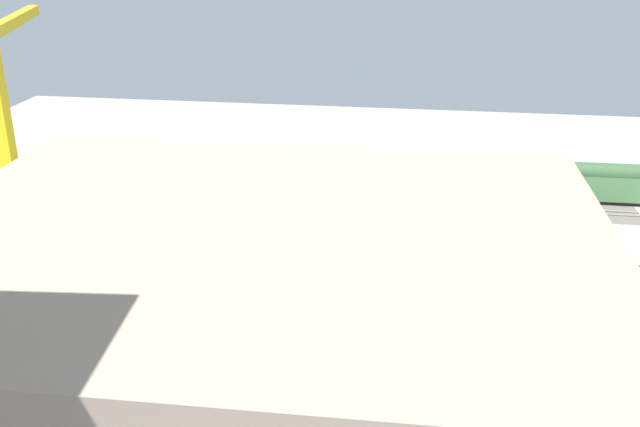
{
  "coord_description": "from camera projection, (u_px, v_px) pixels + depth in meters",
  "views": [
    {
      "loc": [
        -16.57,
        86.32,
        40.94
      ],
      "look_at": [
        -3.88,
        -0.15,
        5.17
      ],
      "focal_mm": 40.76,
      "sensor_mm": 36.0,
      "label": 1
    }
  ],
  "objects": [
    {
      "name": "rail_bed",
      "position": [
        315.0,
        193.0,
        116.07
      ],
      "size": [
        98.29,
        13.76,
        0.01
      ],
      "primitive_type": "cube",
      "rotation": [
        0.0,
        0.0,
        0.01
      ],
      "color": "#665E54",
      "rests_on": "ground"
    },
    {
      "name": "street_tree_1",
      "position": [
        53.0,
        195.0,
        99.79
      ],
      "size": [
        5.24,
        5.24,
        8.12
      ],
      "color": "brown",
      "rests_on": "ground"
    },
    {
      "name": "street_tree_2",
      "position": [
        149.0,
        202.0,
        98.28
      ],
      "size": [
        6.13,
        6.13,
        8.22
      ],
      "color": "brown",
      "rests_on": "ground"
    },
    {
      "name": "platform_canopy_far",
      "position": [
        253.0,
        170.0,
        114.72
      ],
      "size": [
        60.28,
        4.81,
        4.04
      ],
      "color": "#B73328",
      "rests_on": "ground"
    },
    {
      "name": "construction_roof_slab",
      "position": [
        171.0,
        207.0,
        70.87
      ],
      "size": [
        32.75,
        21.51,
        0.4
      ],
      "primitive_type": "cube",
      "rotation": [
        0.0,
        0.0,
        0.01
      ],
      "color": "#ADA89E",
      "rests_on": "construction_building"
    },
    {
      "name": "parked_car_1",
      "position": [
        359.0,
        270.0,
        88.94
      ],
      "size": [
        4.54,
        1.76,
        1.78
      ],
      "color": "black",
      "rests_on": "ground"
    },
    {
      "name": "parked_car_3",
      "position": [
        236.0,
        262.0,
        91.29
      ],
      "size": [
        4.71,
        1.84,
        1.58
      ],
      "color": "black",
      "rests_on": "ground"
    },
    {
      "name": "tower_crane",
      "position": [
        12.0,
        135.0,
        79.93
      ],
      "size": [
        9.52,
        26.94,
        30.85
      ],
      "color": "gray",
      "rests_on": "ground"
    },
    {
      "name": "freight_coach_far",
      "position": [
        279.0,
        179.0,
        113.31
      ],
      "size": [
        17.43,
        3.15,
        5.83
      ],
      "color": "black",
      "rests_on": "ground"
    },
    {
      "name": "parked_car_0",
      "position": [
        427.0,
        276.0,
        87.44
      ],
      "size": [
        4.32,
        1.97,
        1.8
      ],
      "color": "black",
      "rests_on": "ground"
    },
    {
      "name": "locomotive",
      "position": [
        440.0,
        183.0,
        115.06
      ],
      "size": [
        14.21,
        3.01,
        5.19
      ],
      "color": "black",
      "rests_on": "ground"
    },
    {
      "name": "parked_car_7",
      "position": [
        9.0,
        249.0,
        94.56
      ],
      "size": [
        4.43,
        1.93,
        1.87
      ],
      "color": "black",
      "rests_on": "ground"
    },
    {
      "name": "platform_canopy_near",
      "position": [
        367.0,
        187.0,
        106.28
      ],
      "size": [
        52.88,
        4.78,
        4.57
      ],
      "color": "#B73328",
      "rests_on": "ground"
    },
    {
      "name": "parked_car_4",
      "position": [
        183.0,
        258.0,
        92.27
      ],
      "size": [
        4.27,
        1.73,
        1.59
      ],
      "color": "black",
      "rests_on": "ground"
    },
    {
      "name": "passenger_coach",
      "position": [
        610.0,
        182.0,
        111.05
      ],
      "size": [
        17.15,
        3.13,
        6.29
      ],
      "color": "black",
      "rests_on": "ground"
    },
    {
      "name": "construction_building",
      "position": [
        176.0,
        275.0,
        73.69
      ],
      "size": [
        32.15,
        20.91,
        14.48
      ],
      "primitive_type": "cube",
      "rotation": [
        0.0,
        0.0,
        0.01
      ],
      "color": "yellow",
      "rests_on": "ground"
    },
    {
      "name": "box_truck_0",
      "position": [
        146.0,
        253.0,
        91.68
      ],
      "size": [
        9.96,
        2.58,
        3.17
      ],
      "color": "black",
      "rests_on": "ground"
    },
    {
      "name": "box_truck_1",
      "position": [
        246.0,
        260.0,
        89.58
      ],
      "size": [
        8.93,
        3.29,
        3.44
      ],
      "color": "black",
      "rests_on": "ground"
    },
    {
      "name": "ground_plane",
      "position": [
        291.0,
        248.0,
        96.77
      ],
      "size": [
        157.12,
        157.12,
        0.0
      ],
      "primitive_type": "plane",
      "color": "#9E998C",
      "rests_on": "ground"
    },
    {
      "name": "parked_car_6",
      "position": [
        69.0,
        250.0,
        94.46
      ],
      "size": [
        4.29,
        1.98,
        1.72
      ],
      "color": "black",
      "rests_on": "ground"
    },
    {
      "name": "traffic_light",
      "position": [
        194.0,
        236.0,
        89.47
      ],
      "size": [
        0.5,
        0.36,
        6.74
      ],
      "color": "#333333",
      "rests_on": "ground"
    },
    {
      "name": "street_tree_0",
      "position": [
        76.0,
        199.0,
        100.79
      ],
      "size": [
        6.13,
        6.13,
        7.74
      ],
      "color": "brown",
      "rests_on": "ground"
    },
    {
      "name": "track_rails",
      "position": [
        315.0,
        192.0,
        116.01
      ],
      "size": [
        98.2,
        7.32,
        0.12
      ],
      "color": "#9E9EA8",
      "rests_on": "ground"
    },
    {
      "name": "parked_car_2",
      "position": [
        294.0,
        264.0,
        90.55
      ],
      "size": [
        4.17,
        1.9,
        1.7
      ],
      "color": "black",
      "rests_on": "ground"
    },
    {
      "name": "street_asphalt",
      "position": [
        286.0,
        259.0,
        93.68
      ],
      "size": [
        98.26,
        9.69,
        0.01
      ],
      "primitive_type": "cube",
      "rotation": [
        0.0,
        0.0,
        0.01
      ],
      "color": "#38383D",
      "rests_on": "ground"
    },
    {
      "name": "parked_car_5",
      "position": [
        118.0,
        255.0,
        93.07
      ],
      "size": [
        4.64,
        1.88,
        1.71
      ],
      "color": "black",
      "rests_on": "ground"
    }
  ]
}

